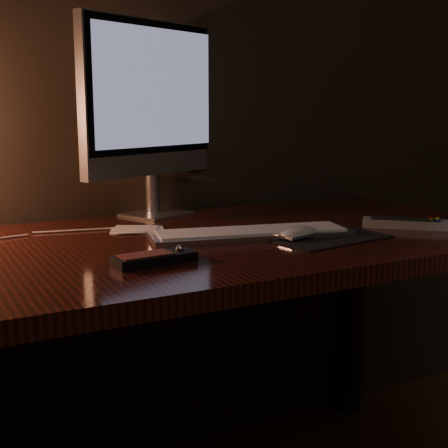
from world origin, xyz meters
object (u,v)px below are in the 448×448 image
monitor (155,102)px  media_remote (154,258)px  desk (178,286)px  mouse (298,235)px  tv_remote (405,223)px  keyboard (251,233)px

monitor → media_remote: monitor is taller
desk → media_remote: bearing=-122.4°
mouse → tv_remote: 0.31m
keyboard → mouse: mouse is taller
monitor → tv_remote: (0.48, -0.46, -0.30)m
keyboard → tv_remote: size_ratio=2.49×
keyboard → media_remote: size_ratio=2.84×
desk → tv_remote: (0.53, -0.20, 0.14)m
mouse → tv_remote: tv_remote is taller
media_remote → mouse: bearing=3.5°
desk → media_remote: 0.32m
keyboard → monitor: bearing=116.0°
monitor → media_remote: (-0.21, -0.50, -0.30)m
desk → keyboard: keyboard is taller
keyboard → tv_remote: tv_remote is taller
monitor → tv_remote: bearing=-67.1°
mouse → media_remote: (-0.37, -0.06, 0.00)m
keyboard → media_remote: (-0.29, -0.13, 0.00)m
mouse → tv_remote: bearing=-16.5°
desk → mouse: 0.32m
monitor → tv_remote: 0.73m
desk → tv_remote: tv_remote is taller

